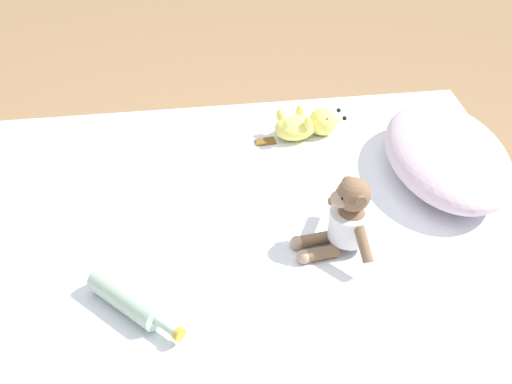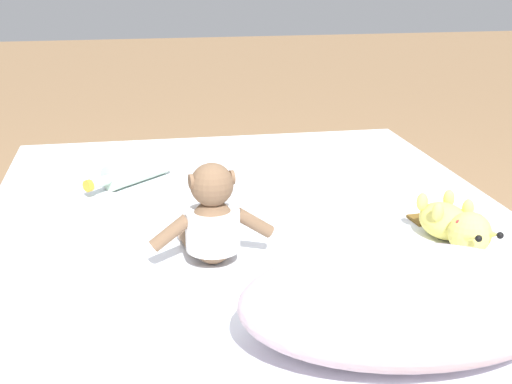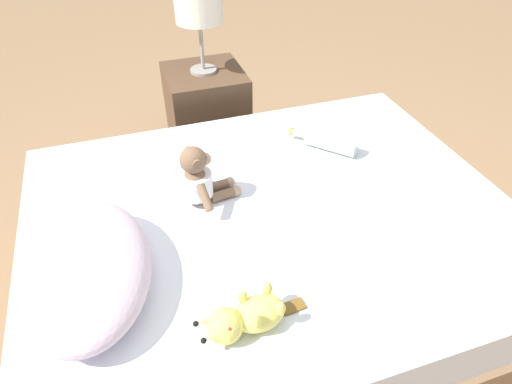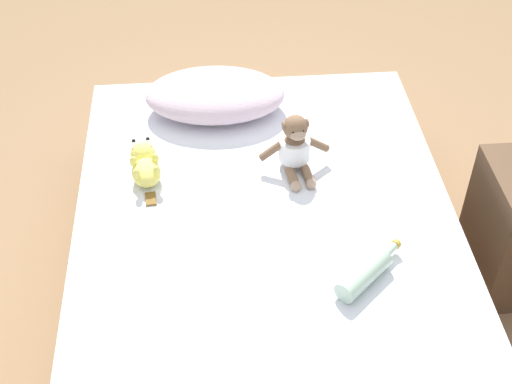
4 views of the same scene
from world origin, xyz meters
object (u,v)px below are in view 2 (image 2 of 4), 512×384
(plush_yellow_creature, at_px, (455,225))
(plush_monkey, at_px, (211,221))
(pillow, at_px, (405,301))
(glass_bottle, at_px, (135,171))
(bed, at_px, (254,299))

(plush_yellow_creature, bearing_deg, plush_monkey, -0.51)
(pillow, distance_m, glass_bottle, 1.11)
(pillow, relative_size, plush_monkey, 2.14)
(glass_bottle, bearing_deg, bed, 128.75)
(bed, xyz_separation_m, plush_monkey, (0.14, 0.24, 0.33))
(plush_monkey, xyz_separation_m, plush_yellow_creature, (-0.58, 0.01, -0.05))
(plush_monkey, xyz_separation_m, glass_bottle, (0.16, -0.61, -0.06))
(plush_monkey, relative_size, glass_bottle, 1.10)
(plush_monkey, bearing_deg, bed, -120.29)
(bed, height_order, plush_monkey, plush_monkey)
(bed, distance_m, plush_monkey, 0.43)
(plush_yellow_creature, bearing_deg, pillow, 54.14)
(bed, height_order, pillow, pillow)
(plush_monkey, bearing_deg, pillow, 125.99)
(glass_bottle, bearing_deg, pillow, 114.16)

